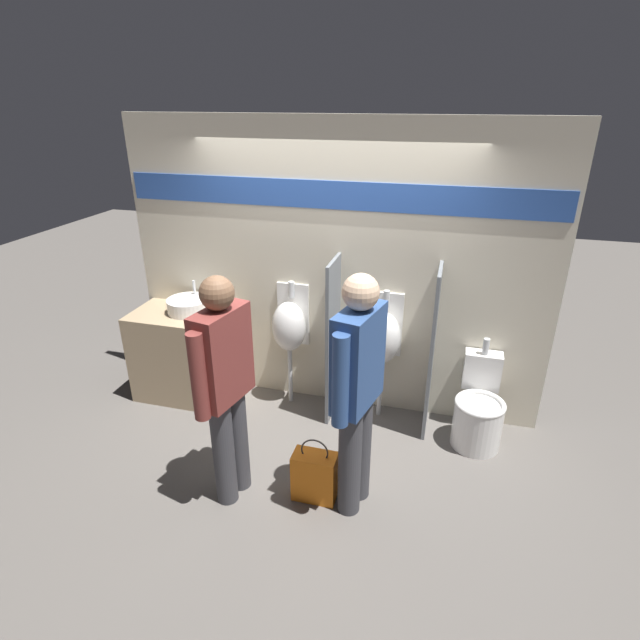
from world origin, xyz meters
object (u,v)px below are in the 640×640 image
(sink_basin, at_px, (189,305))
(urinal_far, at_px, (383,337))
(toilet, at_px, (478,413))
(urinal_near_counter, at_px, (289,326))
(shopping_bag, at_px, (315,476))
(person_with_lanyard, at_px, (357,388))
(cell_phone, at_px, (204,321))
(person_in_vest, at_px, (225,383))

(sink_basin, xyz_separation_m, urinal_far, (1.89, 0.10, -0.15))
(sink_basin, bearing_deg, toilet, -2.02)
(urinal_near_counter, bearing_deg, shopping_bag, -64.07)
(toilet, relative_size, person_with_lanyard, 0.50)
(sink_basin, height_order, cell_phone, sink_basin)
(sink_basin, relative_size, urinal_near_counter, 0.33)
(sink_basin, xyz_separation_m, shopping_bag, (1.59, -1.13, -0.77))
(toilet, height_order, person_in_vest, person_in_vest)
(person_in_vest, relative_size, shopping_bag, 3.30)
(person_with_lanyard, bearing_deg, urinal_far, 13.21)
(person_in_vest, bearing_deg, person_with_lanyard, -69.33)
(urinal_near_counter, height_order, person_with_lanyard, person_with_lanyard)
(cell_phone, xyz_separation_m, toilet, (2.54, 0.08, -0.61))
(sink_basin, height_order, person_in_vest, person_in_vest)
(urinal_near_counter, xyz_separation_m, person_in_vest, (-0.02, -1.34, 0.16))
(toilet, distance_m, person_in_vest, 2.25)
(sink_basin, distance_m, urinal_far, 1.90)
(shopping_bag, bearing_deg, person_with_lanyard, 6.57)
(urinal_far, relative_size, person_in_vest, 0.70)
(sink_basin, xyz_separation_m, toilet, (2.79, -0.10, -0.67))
(sink_basin, height_order, person_with_lanyard, person_with_lanyard)
(cell_phone, bearing_deg, toilet, 1.82)
(urinal_far, xyz_separation_m, person_in_vest, (-0.92, -1.34, 0.16))
(urinal_near_counter, relative_size, person_in_vest, 0.70)
(urinal_near_counter, distance_m, person_with_lanyard, 1.51)
(shopping_bag, bearing_deg, toilet, 40.89)
(sink_basin, relative_size, shopping_bag, 0.76)
(person_in_vest, distance_m, person_with_lanyard, 0.93)
(cell_phone, bearing_deg, person_in_vest, -55.80)
(shopping_bag, bearing_deg, sink_basin, 144.60)
(cell_phone, relative_size, person_in_vest, 0.08)
(toilet, bearing_deg, urinal_far, 167.65)
(urinal_near_counter, bearing_deg, urinal_far, 0.00)
(shopping_bag, bearing_deg, urinal_far, 76.38)
(person_with_lanyard, distance_m, shopping_bag, 0.86)
(cell_phone, relative_size, urinal_far, 0.11)
(cell_phone, xyz_separation_m, urinal_near_counter, (0.75, 0.28, -0.08))
(sink_basin, height_order, urinal_near_counter, urinal_near_counter)
(urinal_far, xyz_separation_m, toilet, (0.90, -0.20, -0.53))
(sink_basin, height_order, shopping_bag, sink_basin)
(urinal_far, height_order, toilet, urinal_far)
(person_with_lanyard, xyz_separation_m, shopping_bag, (-0.30, -0.03, -0.81))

